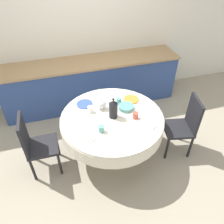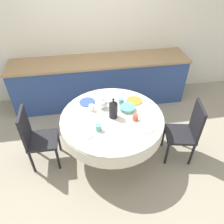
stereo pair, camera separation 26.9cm
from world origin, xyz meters
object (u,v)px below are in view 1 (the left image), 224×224
(chair_right, at_px, (35,143))
(coffee_carafe, at_px, (113,109))
(teapot, at_px, (102,104))
(chair_left, at_px, (184,124))

(chair_right, relative_size, coffee_carafe, 3.10)
(coffee_carafe, height_order, teapot, coffee_carafe)
(chair_right, height_order, coffee_carafe, coffee_carafe)
(coffee_carafe, bearing_deg, teapot, 116.69)
(chair_right, relative_size, teapot, 5.23)
(chair_left, height_order, chair_right, same)
(chair_left, xyz_separation_m, coffee_carafe, (-1.01, 0.20, 0.35))
(chair_left, bearing_deg, coffee_carafe, 90.11)
(chair_left, relative_size, coffee_carafe, 3.10)
(chair_left, xyz_separation_m, teapot, (-1.12, 0.42, 0.29))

